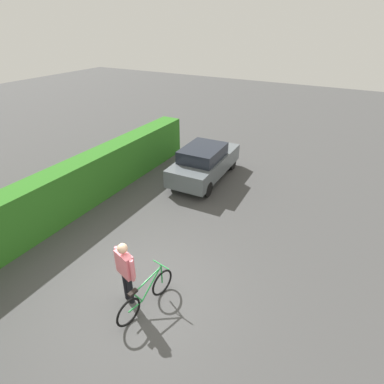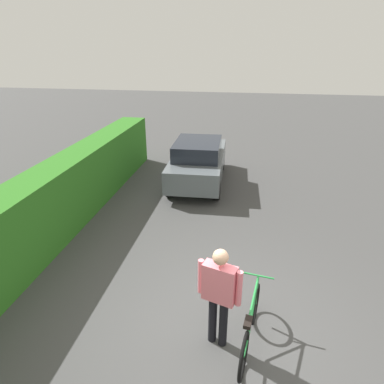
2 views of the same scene
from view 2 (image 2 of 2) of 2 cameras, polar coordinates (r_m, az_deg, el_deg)
name	(u,v)px [view 2 (image 2 of 2)]	position (r m, az deg, el deg)	size (l,w,h in m)	color
ground_plane	(225,329)	(5.95, 5.75, -22.37)	(60.00, 60.00, 0.00)	#424242
parked_car_near	(198,161)	(11.11, 1.08, 5.39)	(3.98, 1.76, 1.48)	slate
bicycle	(250,326)	(5.52, 9.97, -21.69)	(1.74, 0.50, 0.94)	black
person_rider	(219,291)	(5.07, 4.68, -16.54)	(0.34, 0.66, 1.71)	black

